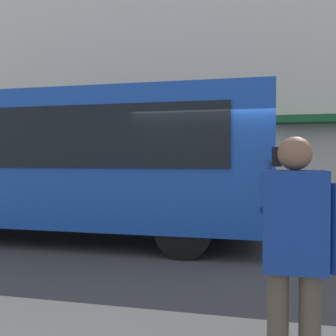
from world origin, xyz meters
TOP-DOWN VIEW (x-y plane):
  - ground_plane at (0.00, 0.00)m, footprint 60.00×60.00m
  - building_facade_far at (-0.02, -6.80)m, footprint 28.00×1.55m
  - red_bus at (3.40, -0.23)m, footprint 9.05×2.54m
  - pedestrian_photographer at (-1.09, 4.67)m, footprint 0.53×0.52m

SIDE VIEW (x-z plane):
  - ground_plane at x=0.00m, z-range 0.00..0.00m
  - pedestrian_photographer at x=-1.09m, z-range 0.29..1.99m
  - red_bus at x=3.40m, z-range 0.14..3.22m
  - building_facade_far at x=-0.02m, z-range -0.01..11.99m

